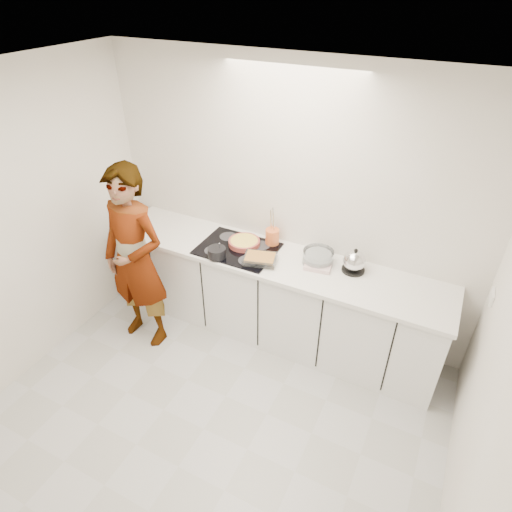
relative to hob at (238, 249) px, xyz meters
The scene contains 16 objects.
floor 1.60m from the hob, 74.48° to the right, with size 3.60×3.20×0.00m, color beige.
ceiling 2.13m from the hob, 74.48° to the right, with size 3.60×3.20×0.00m, color white.
wall_back 0.62m from the hob, 44.17° to the left, with size 3.60×0.00×2.60m, color beige.
wall_left 1.96m from the hob, 139.01° to the right, with size 0.00×3.20×2.60m, color beige.
wall_right 2.51m from the hob, 29.95° to the right, with size 0.02×3.20×2.60m.
base_cabinets 0.60m from the hob, ahead, with size 3.20×0.58×0.87m, color white.
countertop 0.35m from the hob, ahead, with size 3.24×0.64×0.04m, color white.
hob is the anchor object (origin of this frame).
tart_dish 0.09m from the hob, 70.43° to the left, with size 0.39×0.39×0.05m.
saucepan 0.24m from the hob, 114.31° to the right, with size 0.21×0.21×0.16m.
baking_dish 0.31m from the hob, 19.85° to the right, with size 0.33×0.28×0.06m.
mixing_bowl 0.77m from the hob, ahead, with size 0.32×0.32×0.13m.
tea_towel 0.78m from the hob, ahead, with size 0.23×0.17×0.04m, color white.
kettle 1.08m from the hob, ahead, with size 0.25×0.25×0.23m.
utensil_crock 0.35m from the hob, 41.15° to the left, with size 0.13×0.13×0.16m, color orange.
cook 0.94m from the hob, 142.17° to the right, with size 0.66×0.44×1.82m, color white.
Camera 1 is at (1.32, -1.68, 3.11)m, focal length 30.00 mm.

